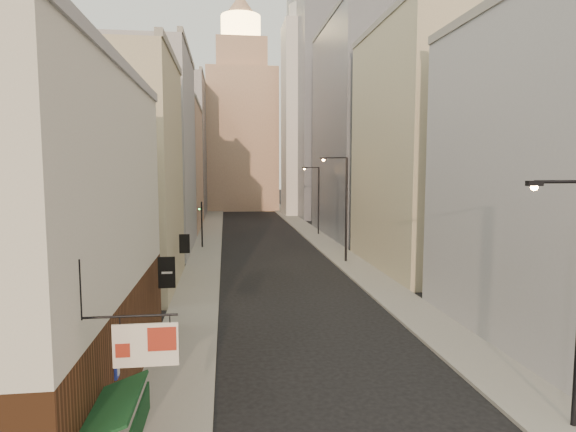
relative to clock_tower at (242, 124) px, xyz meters
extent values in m
cube|color=gray|center=(-5.50, -37.00, -17.56)|extent=(3.00, 140.00, 0.15)
cube|color=gray|center=(7.50, -37.00, -17.56)|extent=(3.00, 140.00, 0.15)
cube|color=#53301A|center=(-10.00, -83.00, -15.63)|extent=(6.00, 16.00, 4.00)
cube|color=beige|center=(-10.00, -83.00, -9.63)|extent=(6.00, 16.00, 8.00)
cube|color=#96969A|center=(-7.20, -83.00, -5.53)|extent=(0.60, 16.00, 0.40)
cylinder|color=black|center=(-5.90, -89.00, -12.73)|extent=(2.40, 0.06, 0.06)
cube|color=beige|center=(-5.50, -89.00, -13.48)|extent=(1.60, 0.06, 1.10)
cube|color=maroon|center=(-5.10, -89.00, -13.33)|extent=(0.70, 0.10, 0.60)
cube|color=maroon|center=(-6.05, -89.00, -13.58)|extent=(0.35, 0.10, 0.35)
cube|color=black|center=(-6.35, -88.80, -15.08)|extent=(1.25, 3.00, 0.52)
cube|color=black|center=(-5.75, -88.80, -15.58)|extent=(0.06, 3.00, 0.80)
cube|color=#2236B4|center=(-6.95, -85.80, -15.43)|extent=(0.08, 0.40, 0.50)
cube|color=black|center=(-6.30, -78.00, -14.03)|extent=(0.80, 0.08, 1.50)
cube|color=black|center=(-6.30, -68.00, -14.23)|extent=(0.70, 0.08, 1.30)
cube|color=#B9AE8A|center=(-11.00, -66.00, -9.63)|extent=(8.00, 12.00, 16.00)
cube|color=#96969A|center=(-11.00, -50.00, -7.63)|extent=(8.00, 16.00, 20.00)
cube|color=tan|center=(-11.00, -32.00, -9.13)|extent=(8.00, 18.00, 17.00)
cube|color=gray|center=(-11.00, -12.00, -5.63)|extent=(8.00, 20.00, 24.00)
cube|color=#96969A|center=(13.00, -80.00, -9.63)|extent=(8.00, 16.00, 16.00)
cube|color=#B9AE8A|center=(13.00, -62.00, -7.63)|extent=(8.00, 16.00, 20.00)
cube|color=gray|center=(13.00, -42.00, -4.63)|extent=(8.00, 20.00, 26.00)
cube|color=gray|center=(19.00, -14.00, 7.37)|extent=(20.00, 22.00, 50.00)
cube|color=tan|center=(0.00, 0.00, -3.63)|extent=(14.00, 14.00, 28.00)
cube|color=tan|center=(0.00, 0.00, 13.37)|extent=(10.00, 10.00, 6.00)
cylinder|color=#FFCC72|center=(0.00, 0.00, 18.87)|extent=(8.00, 8.00, 5.00)
cone|color=tan|center=(0.00, 0.00, 23.37)|extent=(7.00, 7.00, 5.00)
cube|color=silver|center=(11.00, -14.00, -0.63)|extent=(8.00, 8.00, 34.00)
cylinder|color=silver|center=(11.00, -14.00, 17.87)|extent=(6.00, 6.00, 3.00)
sphere|color=#96969A|center=(11.00, -14.00, 20.37)|extent=(4.40, 4.40, 4.40)
cylinder|color=black|center=(6.81, -87.27, -9.53)|extent=(1.80, 0.12, 0.11)
cube|color=black|center=(5.91, -87.26, -9.57)|extent=(0.50, 0.20, 0.16)
sphere|color=#F3963C|center=(5.91, -87.26, -9.69)|extent=(0.22, 0.22, 0.22)
cylinder|color=black|center=(7.20, -59.18, -12.92)|extent=(0.21, 0.21, 9.42)
cylinder|color=black|center=(6.16, -59.14, -8.21)|extent=(2.10, 0.20, 0.13)
cube|color=black|center=(5.11, -59.10, -8.26)|extent=(0.58, 0.25, 0.19)
sphere|color=#F3963C|center=(5.11, -59.10, -8.40)|extent=(0.25, 0.25, 0.25)
cylinder|color=black|center=(8.16, -41.36, -13.34)|extent=(0.19, 0.19, 8.59)
cylinder|color=black|center=(7.22, -41.52, -9.05)|extent=(1.90, 0.42, 0.11)
cube|color=black|center=(6.28, -41.67, -9.10)|extent=(0.55, 0.29, 0.17)
sphere|color=#F3963C|center=(6.28, -41.67, -9.22)|extent=(0.23, 0.23, 0.23)
cylinder|color=black|center=(-6.01, -49.65, -15.13)|extent=(0.16, 0.16, 5.00)
imported|color=black|center=(-6.01, -49.65, -13.43)|extent=(0.43, 0.43, 1.10)
sphere|color=#19E533|center=(-6.26, -49.65, -13.43)|extent=(0.16, 0.16, 0.16)
camera|label=1|loc=(-3.49, -100.91, -9.10)|focal=30.00mm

